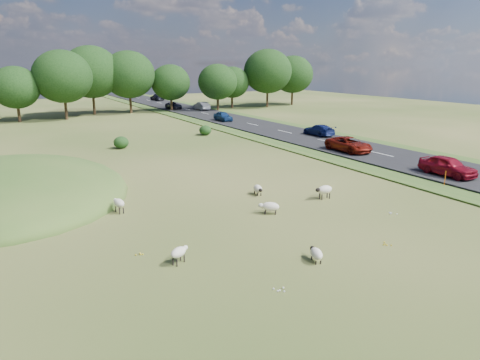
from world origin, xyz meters
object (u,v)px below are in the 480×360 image
sheep_1 (179,252)px  car_5 (223,116)px  car_6 (174,105)px  sheep_2 (258,189)px  car_0 (448,166)px  sheep_3 (119,203)px  car_2 (319,130)px  car_3 (157,97)px  sheep_0 (324,190)px  sheep_5 (316,253)px  marker_post (445,179)px  car_7 (202,106)px  car_4 (349,144)px  sheep_4 (270,206)px

sheep_1 → car_5: (23.70, 41.35, 0.40)m
sheep_1 → car_6: car_6 is taller
sheep_2 → car_0: bearing=88.5°
sheep_3 → car_2: car_2 is taller
car_0 → car_3: car_3 is taller
car_2 → car_6: 38.68m
sheep_0 → sheep_2: 4.44m
sheep_0 → sheep_5: size_ratio=1.14×
marker_post → car_5: (2.32, 39.33, 0.34)m
car_6 → car_2: bearing=-84.4°
car_3 → car_7: 25.08m
sheep_5 → car_5: (18.24, 44.23, 0.54)m
car_5 → car_7: car_7 is taller
sheep_3 → car_7: car_7 is taller
car_3 → car_4: (-3.80, -68.11, -0.05)m
marker_post → car_2: car_2 is taller
sheep_5 → car_7: bearing=-2.4°
car_0 → sheep_4: bearing=-179.9°
marker_post → car_6: size_ratio=0.27×
sheep_5 → car_2: bearing=-22.2°
sheep_3 → car_3: (28.09, 74.28, 0.41)m
sheep_1 → car_4: size_ratio=0.22×
car_3 → sheep_3: bearing=69.3°
sheep_2 → car_0: 15.56m
sheep_3 → car_6: bearing=-33.2°
sheep_3 → sheep_5: (6.04, -11.03, -0.20)m
sheep_1 → car_7: car_7 is taller
sheep_0 → car_4: 15.61m
car_2 → car_5: size_ratio=1.12×
sheep_1 → sheep_2: size_ratio=0.89×
sheep_4 → sheep_1: bearing=65.1°
car_2 → car_6: (-3.80, 38.49, -0.03)m
car_3 → car_5: size_ratio=1.30×
sheep_2 → car_6: (15.13, 54.91, 0.44)m
sheep_0 → car_4: car_4 is taller
sheep_3 → car_4: size_ratio=0.24×
sheep_1 → car_5: car_5 is taller
car_7 → car_6: bearing=-50.5°
sheep_4 → sheep_5: 6.58m
marker_post → sheep_3: 22.81m
sheep_0 → marker_post: bearing=171.4°
car_5 → car_6: bearing=90.0°
car_0 → car_7: (3.80, 53.86, -0.01)m
marker_post → sheep_2: size_ratio=0.97×
sheep_5 → car_2: car_2 is taller
car_6 → sheep_4: bearing=-105.8°
sheep_4 → car_0: bearing=-140.6°
sheep_5 → car_0: car_0 is taller
car_5 → car_6: car_5 is taller
car_0 → car_5: bearing=90.0°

